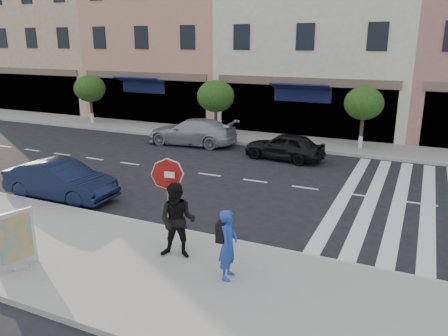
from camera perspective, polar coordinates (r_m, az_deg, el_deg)
ground at (r=13.71m, az=-1.95°, el=-6.37°), size 120.00×120.00×0.00m
sidewalk_near at (r=10.80m, az=-11.16°, el=-12.83°), size 60.00×4.50×0.15m
sidewalk_far at (r=23.59m, az=10.16°, el=3.25°), size 60.00×3.00×0.15m
building_west_far at (r=39.62m, az=-20.45°, el=16.30°), size 12.00×9.00×12.00m
building_west_mid at (r=32.91m, az=-6.10°, el=19.14°), size 10.00×9.00×14.00m
building_centre at (r=28.97m, az=12.93°, el=16.28°), size 11.00×9.00×11.00m
street_tree_wa at (r=29.76m, az=-17.12°, el=9.85°), size 2.00×2.00×3.05m
street_tree_wb at (r=24.74m, az=-1.09°, el=9.34°), size 2.10×2.10×3.06m
street_tree_c at (r=22.45m, az=17.80°, el=8.00°), size 1.90×1.90×3.04m
stop_sign at (r=11.04m, az=-7.38°, el=-1.85°), size 0.82×0.14×2.34m
photographer at (r=9.75m, az=0.56°, el=-9.97°), size 0.45×0.63×1.62m
walker at (r=10.66m, az=-6.10°, el=-6.88°), size 1.06×0.91×1.89m
poster_board at (r=11.27m, az=-25.58°, el=-8.64°), size 0.41×0.90×1.41m
car_near_mid at (r=16.07m, az=-20.61°, el=-1.50°), size 4.06×1.52×1.32m
car_far_left at (r=23.12m, az=-4.19°, el=4.75°), size 4.89×2.31×1.38m
car_far_mid at (r=20.26m, az=7.89°, el=2.81°), size 3.79×1.86×1.24m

